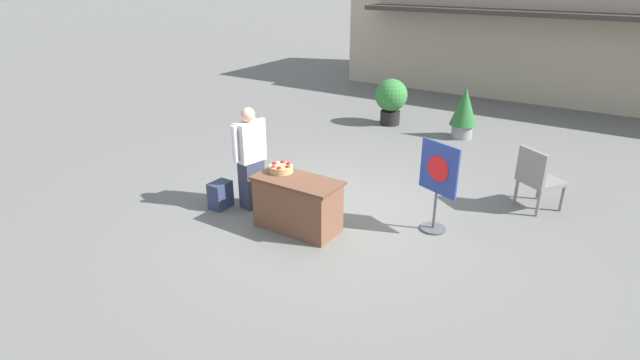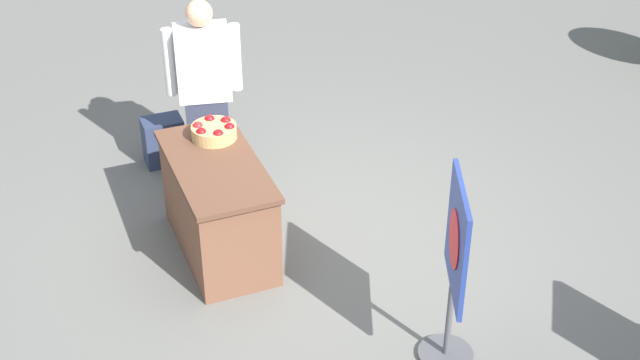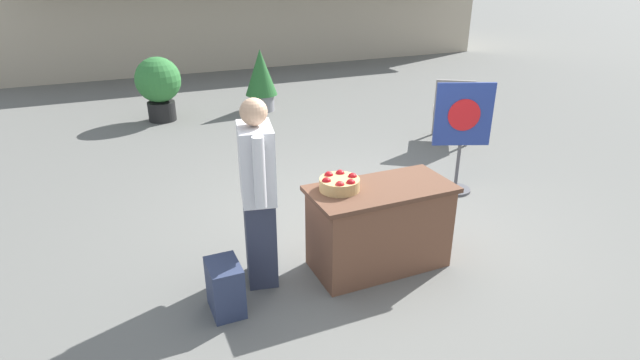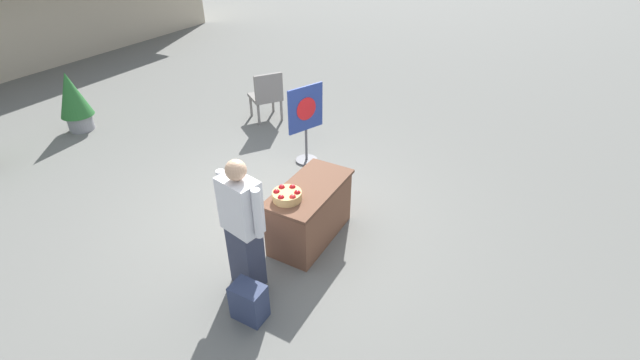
# 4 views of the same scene
# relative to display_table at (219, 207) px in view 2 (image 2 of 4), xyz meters

# --- Properties ---
(ground_plane) EXTENTS (120.00, 120.00, 0.00)m
(ground_plane) POSITION_rel_display_table_xyz_m (0.23, 0.65, -0.39)
(ground_plane) COLOR slate
(display_table) EXTENTS (1.24, 0.61, 0.77)m
(display_table) POSITION_rel_display_table_xyz_m (0.00, 0.00, 0.00)
(display_table) COLOR brown
(display_table) RESTS_ON ground_plane
(apple_basket) EXTENTS (0.34, 0.34, 0.13)m
(apple_basket) POSITION_rel_display_table_xyz_m (-0.35, 0.09, 0.44)
(apple_basket) COLOR tan
(apple_basket) RESTS_ON display_table
(person_visitor) EXTENTS (0.34, 0.60, 1.59)m
(person_visitor) POSITION_rel_display_table_xyz_m (-1.02, 0.21, 0.42)
(person_visitor) COLOR #33384C
(person_visitor) RESTS_ON ground_plane
(backpack) EXTENTS (0.24, 0.34, 0.42)m
(backpack) POSITION_rel_display_table_xyz_m (-1.40, -0.10, -0.18)
(backpack) COLOR #2D3856
(backpack) RESTS_ON ground_plane
(poster_board) EXTENTS (0.62, 0.36, 1.30)m
(poster_board) POSITION_rel_display_table_xyz_m (1.64, 1.02, 0.34)
(poster_board) COLOR #4C4C51
(poster_board) RESTS_ON ground_plane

